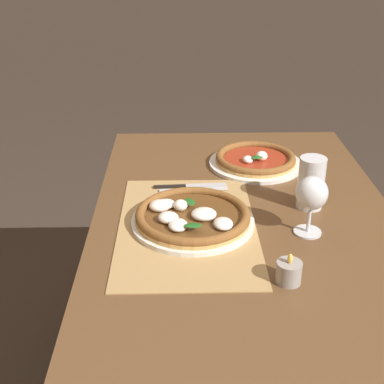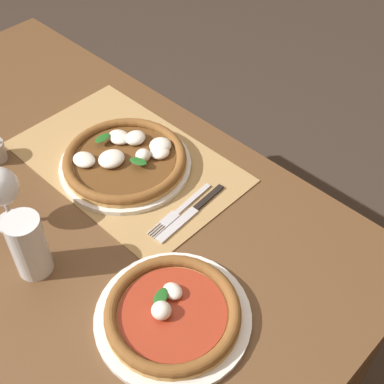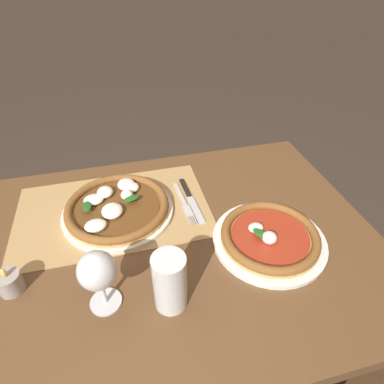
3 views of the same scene
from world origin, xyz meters
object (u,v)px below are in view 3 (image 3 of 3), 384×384
Objects in this scene: knife at (191,200)px; fork at (184,203)px; pizza_far at (270,237)px; pint_glass at (170,283)px; pizza_near at (117,207)px; votive_candle at (10,283)px; wine_glass at (97,273)px.

fork is at bearing 25.35° from knife.
pint_glass reaches higher than pizza_far.
pizza_near is 2.20× the size of pint_glass.
pizza_far is 4.14× the size of votive_candle.
pint_glass is at bearing 71.73° from fork.
fork is at bearing -156.84° from votive_candle.
votive_candle is at bearing 38.76° from pizza_near.
pizza_far is 1.38× the size of knife.
pizza_near reaches higher than pizza_far.
fork is at bearing -131.15° from wine_glass.
pint_glass is (-0.09, 0.32, 0.05)m from pizza_near.
votive_candle is (0.47, 0.20, 0.02)m from knife.
pizza_far is at bearing 150.58° from pizza_near.
wine_glass is (0.43, 0.08, 0.09)m from pizza_far.
wine_glass is at bearing -13.54° from pint_glass.
wine_glass is 1.07× the size of pint_glass.
wine_glass reaches higher than fork.
pizza_far is (-0.38, 0.21, -0.00)m from pizza_near.
fork is 2.79× the size of votive_candle.
pint_glass is (0.29, 0.11, 0.05)m from pizza_far.
wine_glass is at bearing 47.34° from knife.
pizza_near is 0.44m from pizza_far.
wine_glass is 0.77× the size of fork.
wine_glass reaches higher than knife.
pizza_far is 0.31m from pint_glass.
pizza_near is 0.22m from knife.
pint_glass reaches higher than votive_candle.
pizza_near is 4.43× the size of votive_candle.
pizza_far is at bearing 126.52° from knife.
pizza_near is at bearing -73.96° from pint_glass.
wine_glass is 0.72× the size of knife.
votive_candle is (0.35, -0.12, -0.05)m from pint_glass.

